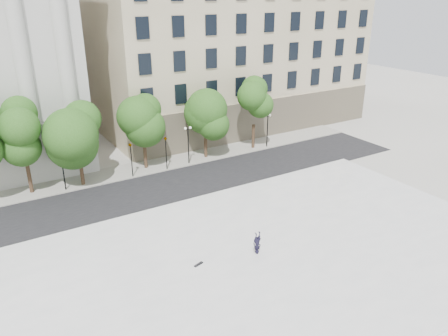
% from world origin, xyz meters
% --- Properties ---
extents(ground, '(160.00, 160.00, 0.00)m').
position_xyz_m(ground, '(0.00, 0.00, 0.00)').
color(ground, beige).
rests_on(ground, ground).
extents(plaza, '(44.00, 22.00, 0.45)m').
position_xyz_m(plaza, '(0.00, 3.00, 0.23)').
color(plaza, white).
rests_on(plaza, ground).
extents(street, '(60.00, 8.00, 0.02)m').
position_xyz_m(street, '(0.00, 18.00, 0.01)').
color(street, black).
rests_on(street, ground).
extents(far_sidewalk, '(60.00, 4.00, 0.12)m').
position_xyz_m(far_sidewalk, '(0.00, 24.00, 0.06)').
color(far_sidewalk, gray).
rests_on(far_sidewalk, ground).
extents(building_east, '(36.00, 26.15, 23.00)m').
position_xyz_m(building_east, '(20.00, 38.91, 11.14)').
color(building_east, beige).
rests_on(building_east, ground).
extents(traffic_light_west, '(0.53, 1.67, 4.16)m').
position_xyz_m(traffic_light_west, '(0.45, 22.30, 3.65)').
color(traffic_light_west, black).
rests_on(traffic_light_west, ground).
extents(traffic_light_east, '(0.97, 1.59, 4.14)m').
position_xyz_m(traffic_light_east, '(4.28, 22.30, 3.63)').
color(traffic_light_east, black).
rests_on(traffic_light_east, ground).
extents(person_lying, '(0.71, 1.73, 0.46)m').
position_xyz_m(person_lying, '(2.78, 3.66, 0.68)').
color(person_lying, black).
rests_on(person_lying, plaza).
extents(skateboard, '(0.75, 0.40, 0.07)m').
position_xyz_m(skateboard, '(-1.46, 4.58, 0.49)').
color(skateboard, black).
rests_on(skateboard, plaza).
extents(street_trees, '(33.39, 4.83, 7.57)m').
position_xyz_m(street_trees, '(-0.07, 23.34, 5.32)').
color(street_trees, '#382619').
rests_on(street_trees, ground).
extents(lamp_posts, '(36.23, 0.28, 4.47)m').
position_xyz_m(lamp_posts, '(0.05, 22.60, 2.99)').
color(lamp_posts, black).
rests_on(lamp_posts, ground).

